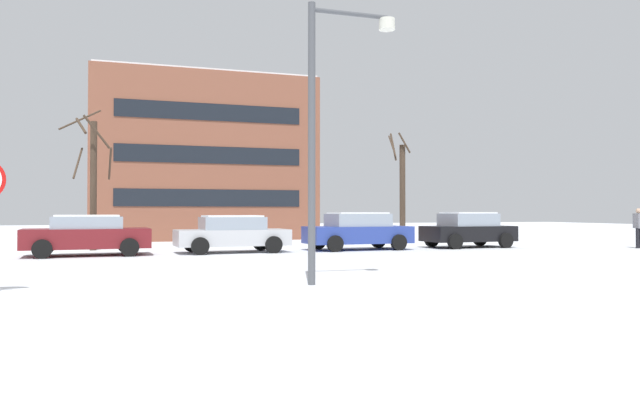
{
  "coord_description": "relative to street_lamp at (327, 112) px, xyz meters",
  "views": [
    {
      "loc": [
        0.09,
        -14.69,
        1.57
      ],
      "look_at": [
        6.69,
        5.07,
        1.94
      ],
      "focal_mm": 34.6,
      "sensor_mm": 36.0,
      "label": 1
    }
  ],
  "objects": [
    {
      "name": "ground_plane",
      "position": [
        -4.43,
        2.2,
        -3.7
      ],
      "size": [
        120.0,
        120.0,
        0.0
      ],
      "primitive_type": "plane",
      "color": "white"
    },
    {
      "name": "road_surface",
      "position": [
        -4.43,
        5.48,
        -3.69
      ],
      "size": [
        80.0,
        8.55,
        0.0
      ],
      "color": "silver",
      "rests_on": "ground"
    },
    {
      "name": "street_lamp",
      "position": [
        0.0,
        0.0,
        0.0
      ],
      "size": [
        2.02,
        0.36,
        6.04
      ],
      "color": "#4C4F54",
      "rests_on": "ground"
    },
    {
      "name": "parked_car_maroon",
      "position": [
        -5.26,
        10.65,
        -2.96
      ],
      "size": [
        4.32,
        2.3,
        1.44
      ],
      "color": "maroon",
      "rests_on": "ground"
    },
    {
      "name": "parked_car_silver",
      "position": [
        -0.11,
        10.64,
        -2.98
      ],
      "size": [
        4.27,
        2.13,
        1.41
      ],
      "color": "silver",
      "rests_on": "ground"
    },
    {
      "name": "parked_car_blue",
      "position": [
        5.03,
        10.73,
        -2.93
      ],
      "size": [
        4.31,
        2.2,
        1.52
      ],
      "color": "#283D93",
      "rests_on": "ground"
    },
    {
      "name": "parked_car_black",
      "position": [
        10.18,
        10.74,
        -2.93
      ],
      "size": [
        3.95,
        2.19,
        1.52
      ],
      "color": "black",
      "rests_on": "ground"
    },
    {
      "name": "pedestrian_crossing",
      "position": [
        16.74,
        7.98,
        -2.71
      ],
      "size": [
        0.41,
        0.45,
        1.69
      ],
      "color": "black",
      "rests_on": "ground"
    },
    {
      "name": "tree_far_left",
      "position": [
        -5.17,
        13.77,
        -0.84
      ],
      "size": [
        2.05,
        2.05,
        5.86
      ],
      "color": "#423326",
      "rests_on": "ground"
    },
    {
      "name": "tree_far_mid",
      "position": [
        9.07,
        14.92,
        -1.1
      ],
      "size": [
        0.92,
        1.1,
        5.45
      ],
      "color": "#423326",
      "rests_on": "ground"
    },
    {
      "name": "building_far_left",
      "position": [
        0.44,
        25.54,
        0.87
      ],
      "size": [
        12.13,
        11.14,
        9.15
      ],
      "color": "brown",
      "rests_on": "ground"
    }
  ]
}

